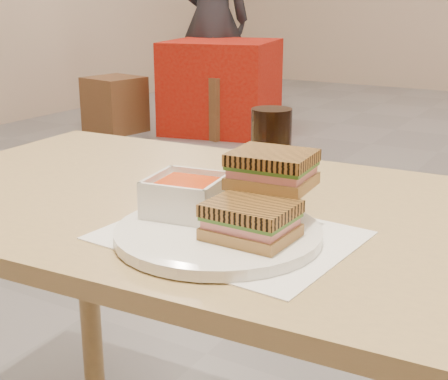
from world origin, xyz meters
The scene contains 11 objects.
main_table centered at (-0.09, -1.87, 0.64)m, with size 1.24×0.76×0.75m.
tray_liner centered at (0.02, -2.00, 0.75)m, with size 0.37×0.29×0.00m.
plate centered at (0.01, -2.02, 0.76)m, with size 0.30×0.30×0.02m.
soup_bowl centered at (-0.06, -1.99, 0.79)m, with size 0.12×0.12×0.06m.
panini_lower centered at (0.07, -2.03, 0.79)m, with size 0.12×0.10×0.05m.
panini_upper centered at (0.06, -1.94, 0.84)m, with size 0.12×0.11×0.05m.
cola_glass centered at (-0.03, -1.78, 0.83)m, with size 0.07×0.07×0.15m.
bg_table_0 centered at (-2.24, 1.74, 0.36)m, with size 0.99×0.99×0.73m.
bg_chair_0l centered at (-2.95, 1.25, 0.22)m, with size 0.46×0.46×0.45m.
bg_chair_0r centered at (-2.18, 1.59, 0.24)m, with size 0.53×0.53×0.48m.
patron_a centered at (-2.54, 2.10, 0.88)m, with size 0.76×0.69×1.75m.
Camera 1 is at (0.46, -2.75, 1.09)m, focal length 51.35 mm.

